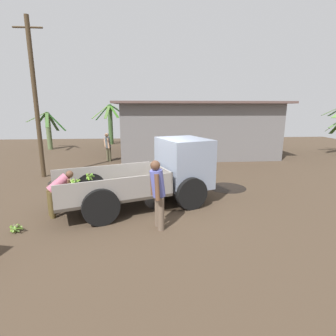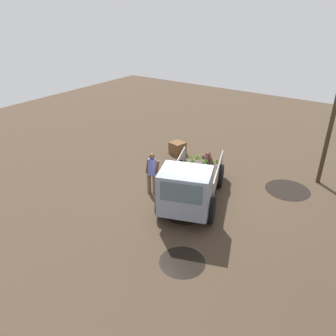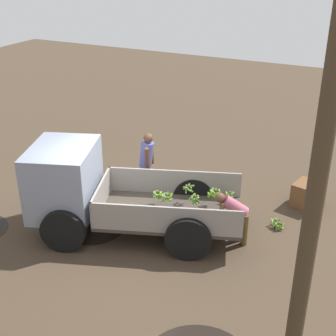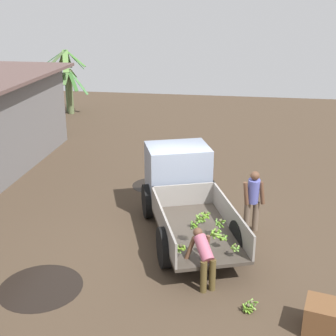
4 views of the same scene
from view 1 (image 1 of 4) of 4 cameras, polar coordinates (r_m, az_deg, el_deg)
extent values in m
plane|color=#443527|center=(8.15, -4.22, -7.99)|extent=(36.00, 36.00, 0.00)
cylinder|color=black|center=(11.29, -20.19, -2.75)|extent=(1.80, 1.80, 0.01)
cylinder|color=black|center=(8.38, 0.42, -7.33)|extent=(1.59, 1.59, 0.01)
cylinder|color=black|center=(10.03, 12.76, -4.19)|extent=(1.39, 1.39, 0.01)
cube|color=#3E362E|center=(7.76, -12.19, -5.30)|extent=(3.51, 2.68, 0.08)
cube|color=gray|center=(8.46, -13.51, -1.44)|extent=(2.94, 1.10, 0.60)
cube|color=gray|center=(6.87, -10.82, -4.66)|extent=(2.94, 1.10, 0.60)
cube|color=gray|center=(8.10, -1.68, -1.73)|extent=(0.63, 1.65, 0.60)
cube|color=gray|center=(8.35, 3.46, 1.31)|extent=(1.83, 2.05, 1.50)
cube|color=#4C606B|center=(8.62, 7.48, 3.63)|extent=(0.49, 1.29, 0.66)
cylinder|color=black|center=(9.23, -0.30, -2.32)|extent=(0.97, 0.53, 0.95)
cylinder|color=black|center=(7.69, 5.17, -5.54)|extent=(0.97, 0.53, 0.95)
cylinder|color=black|center=(8.55, -16.53, -4.12)|extent=(0.97, 0.53, 0.95)
cylinder|color=black|center=(6.86, -14.39, -8.24)|extent=(0.97, 0.53, 0.95)
sphere|color=brown|center=(7.32, -19.58, -2.48)|extent=(0.07, 0.07, 0.07)
cylinder|color=#699F28|center=(7.39, -19.10, -2.77)|extent=(0.19, 0.14, 0.14)
cylinder|color=olive|center=(7.41, -19.63, -2.93)|extent=(0.18, 0.12, 0.18)
cylinder|color=#6CAB27|center=(7.37, -20.11, -2.90)|extent=(0.07, 0.20, 0.15)
cylinder|color=olive|center=(7.32, -20.20, -2.92)|extent=(0.14, 0.20, 0.12)
cylinder|color=#5B9621|center=(7.30, -19.67, -3.24)|extent=(0.16, 0.06, 0.19)
cylinder|color=#679937|center=(7.29, -19.18, -3.11)|extent=(0.14, 0.18, 0.17)
cylinder|color=#5D8C28|center=(7.32, -18.92, -2.88)|extent=(0.06, 0.20, 0.14)
sphere|color=#433C2B|center=(8.16, -20.93, -2.52)|extent=(0.08, 0.08, 0.08)
cylinder|color=olive|center=(8.13, -21.24, -2.96)|extent=(0.17, 0.11, 0.11)
cylinder|color=#5D8722|center=(8.11, -20.78, -2.97)|extent=(0.16, 0.12, 0.12)
cylinder|color=olive|center=(8.15, -20.55, -2.97)|extent=(0.09, 0.16, 0.14)
cylinder|color=#567529|center=(8.19, -20.54, -2.95)|extent=(0.10, 0.14, 0.16)
cylinder|color=olive|center=(8.23, -20.83, -2.90)|extent=(0.15, 0.06, 0.16)
cylinder|color=#50782B|center=(8.22, -21.10, -2.97)|extent=(0.11, 0.14, 0.16)
cylinder|color=#50721B|center=(8.19, -21.41, -2.81)|extent=(0.06, 0.18, 0.10)
sphere|color=#4A4230|center=(7.72, -16.70, -1.23)|extent=(0.07, 0.07, 0.07)
cylinder|color=#559124|center=(7.69, -16.17, -1.62)|extent=(0.11, 0.20, 0.12)
cylinder|color=#66A235|center=(7.76, -16.33, -1.76)|extent=(0.13, 0.14, 0.19)
cylinder|color=#557D2E|center=(7.80, -16.63, -1.63)|extent=(0.18, 0.06, 0.17)
cylinder|color=#50782F|center=(7.77, -17.07, -1.73)|extent=(0.09, 0.18, 0.17)
cylinder|color=#67A922|center=(7.72, -17.03, -1.87)|extent=(0.13, 0.15, 0.18)
cylinder|color=#53752F|center=(7.69, -16.64, -1.92)|extent=(0.16, 0.08, 0.19)
sphere|color=brown|center=(7.14, -14.50, -3.09)|extent=(0.07, 0.07, 0.07)
cylinder|color=#55762F|center=(7.18, -14.03, -3.65)|extent=(0.09, 0.16, 0.18)
cylinder|color=#567932|center=(7.24, -14.39, -3.24)|extent=(0.20, 0.04, 0.11)
cylinder|color=#629835|center=(7.22, -14.80, -3.54)|extent=(0.14, 0.15, 0.16)
cylinder|color=#619D2A|center=(7.16, -14.94, -3.74)|extent=(0.09, 0.16, 0.17)
cylinder|color=#6EA141|center=(7.08, -14.66, -3.63)|extent=(0.20, 0.05, 0.11)
cylinder|color=#5C8623|center=(7.11, -14.02, -3.61)|extent=(0.14, 0.18, 0.13)
sphere|color=#413B2A|center=(7.19, -18.61, -4.27)|extent=(0.06, 0.06, 0.06)
cylinder|color=#579625|center=(7.17, -18.23, -4.67)|extent=(0.09, 0.15, 0.11)
cylinder|color=#517F2D|center=(7.22, -18.16, -4.49)|extent=(0.12, 0.14, 0.10)
cylinder|color=#557F1B|center=(7.25, -18.44, -4.52)|extent=(0.14, 0.05, 0.12)
cylinder|color=#80B136|center=(7.25, -18.85, -4.43)|extent=(0.13, 0.13, 0.09)
cylinder|color=#639B2D|center=(7.20, -19.08, -4.54)|extent=(0.07, 0.16, 0.09)
cylinder|color=#629B22|center=(7.18, -18.84, -4.80)|extent=(0.12, 0.11, 0.14)
cylinder|color=#7EAC4C|center=(7.17, -18.55, -4.82)|extent=(0.13, 0.07, 0.14)
sphere|color=#49422F|center=(7.46, -9.48, -3.10)|extent=(0.08, 0.08, 0.08)
cylinder|color=#6D9F21|center=(7.44, -9.68, -3.77)|extent=(0.14, 0.10, 0.17)
cylinder|color=olive|center=(7.42, -9.47, -3.73)|extent=(0.17, 0.05, 0.15)
cylinder|color=#54791F|center=(7.43, -9.07, -3.63)|extent=(0.13, 0.16, 0.14)
cylinder|color=#77AF4A|center=(7.48, -8.99, -3.58)|extent=(0.06, 0.17, 0.15)
cylinder|color=#7CA63D|center=(7.52, -9.12, -3.43)|extent=(0.16, 0.14, 0.14)
cylinder|color=#739A43|center=(7.53, -9.50, -3.53)|extent=(0.16, 0.06, 0.16)
cylinder|color=#6BAD28|center=(7.52, -9.89, -3.33)|extent=(0.15, 0.17, 0.11)
cylinder|color=#6BAB28|center=(7.47, -9.94, -3.63)|extent=(0.08, 0.17, 0.15)
sphere|color=#443E2C|center=(7.03, -21.76, -5.22)|extent=(0.07, 0.07, 0.07)
cylinder|color=#6EB039|center=(7.00, -21.92, -5.72)|extent=(0.16, 0.06, 0.12)
cylinder|color=#81A947|center=(7.02, -21.49, -5.75)|extent=(0.11, 0.13, 0.14)
cylinder|color=olive|center=(7.07, -21.31, -5.41)|extent=(0.14, 0.14, 0.10)
cylinder|color=olive|center=(7.10, -21.84, -5.55)|extent=(0.14, 0.11, 0.14)
cylinder|color=#6FA146|center=(7.05, -22.13, -5.68)|extent=(0.08, 0.15, 0.13)
sphere|color=brown|center=(7.57, -11.57, -2.52)|extent=(0.08, 0.08, 0.08)
cylinder|color=olive|center=(7.65, -11.81, -2.86)|extent=(0.19, 0.15, 0.16)
cylinder|color=#598A2A|center=(7.61, -12.06, -2.97)|extent=(0.10, 0.20, 0.16)
cylinder|color=#5C872A|center=(7.55, -11.93, -3.18)|extent=(0.16, 0.16, 0.18)
cylinder|color=#588A1D|center=(7.51, -11.56, -3.11)|extent=(0.21, 0.07, 0.14)
cylinder|color=#54752A|center=(7.53, -11.12, -3.06)|extent=(0.16, 0.19, 0.15)
cylinder|color=olive|center=(7.59, -11.02, -3.02)|extent=(0.08, 0.19, 0.17)
cylinder|color=#6EA741|center=(7.64, -11.22, -2.85)|extent=(0.20, 0.13, 0.16)
cube|color=slate|center=(18.57, 19.24, 8.12)|extent=(0.10, 6.35, 3.13)
cube|color=slate|center=(20.37, 4.12, 9.18)|extent=(8.87, 0.10, 3.13)
cube|color=slate|center=(14.24, 7.87, 7.45)|extent=(8.87, 0.10, 3.13)
cube|color=brown|center=(17.24, 5.79, 13.86)|extent=(9.67, 7.15, 0.12)
cylinder|color=#3F3833|center=(19.98, -8.04, 9.01)|extent=(0.16, 0.16, 3.13)
cylinder|color=#3F3833|center=(14.17, -9.44, 7.36)|extent=(0.16, 0.16, 3.13)
cylinder|color=#403120|center=(12.19, -26.84, 12.89)|extent=(0.18, 0.18, 6.36)
cylinder|color=#403120|center=(12.55, -28.24, 25.38)|extent=(1.11, 0.07, 0.07)
cube|color=#425930|center=(19.57, 32.62, 8.00)|extent=(0.88, 0.88, 0.93)
cylinder|color=#586A41|center=(20.41, -24.52, 7.27)|extent=(0.34, 0.34, 2.57)
cube|color=#225119|center=(20.09, -23.14, 9.30)|extent=(1.26, 0.41, 1.30)
cube|color=#32532E|center=(20.81, -23.81, 9.21)|extent=(0.53, 1.11, 1.39)
cube|color=#356C36|center=(20.84, -25.64, 9.91)|extent=(1.06, 0.88, 0.77)
cube|color=#314D18|center=(20.20, -26.67, 9.90)|extent=(1.26, 0.97, 0.67)
cube|color=#3D602B|center=(19.55, -24.85, 9.57)|extent=(0.68, 1.63, 0.97)
cube|color=#445B32|center=(19.69, 32.81, 10.78)|extent=(1.56, 0.68, 0.83)
cylinder|color=#3C5D2F|center=(21.88, -12.40, 9.16)|extent=(0.36, 0.36, 3.12)
cube|color=#498A3D|center=(21.80, -10.44, 12.41)|extent=(1.60, 0.30, 0.82)
cube|color=#24691C|center=(22.35, -11.26, 12.53)|extent=(1.01, 1.26, 0.71)
cube|color=#436A32|center=(22.42, -12.58, 12.32)|extent=(0.38, 1.18, 0.83)
cube|color=#286E27|center=(22.12, -14.03, 11.67)|extent=(1.28, 0.59, 1.26)
cube|color=#48771F|center=(21.65, -14.44, 11.82)|extent=(1.43, 0.78, 1.12)
cube|color=#46662D|center=(21.26, -13.05, 11.93)|extent=(0.43, 1.25, 1.08)
cube|color=#3B7221|center=(21.32, -11.71, 12.07)|extent=(0.92, 1.10, 1.02)
cylinder|color=brown|center=(6.41, -1.53, -9.96)|extent=(0.20, 0.20, 0.83)
cylinder|color=brown|center=(6.61, -2.17, -9.20)|extent=(0.20, 0.20, 0.83)
cylinder|color=#575CAF|center=(6.25, -2.25, -3.33)|extent=(0.45, 0.40, 0.68)
sphere|color=brown|center=(6.13, -2.76, 0.58)|extent=(0.24, 0.24, 0.24)
cylinder|color=brown|center=(6.05, -2.35, -4.23)|extent=(0.16, 0.22, 0.63)
cylinder|color=brown|center=(6.43, -3.39, -3.19)|extent=(0.15, 0.20, 0.62)
cylinder|color=#514121|center=(7.93, -24.22, -6.96)|extent=(0.20, 0.20, 0.73)
cylinder|color=#514121|center=(7.74, -23.92, -7.41)|extent=(0.20, 0.20, 0.73)
cylinder|color=#AC556B|center=(7.72, -22.75, -3.21)|extent=(0.67, 0.55, 0.55)
sphere|color=brown|center=(7.73, -20.62, -1.28)|extent=(0.21, 0.21, 0.21)
cylinder|color=brown|center=(7.98, -20.95, -3.39)|extent=(0.22, 0.29, 0.54)
cylinder|color=brown|center=(7.63, -20.68, -4.22)|extent=(0.17, 0.19, 0.55)
cylinder|color=brown|center=(14.87, -12.54, 2.88)|extent=(0.21, 0.21, 0.76)
cylinder|color=brown|center=(15.06, -12.96, 2.98)|extent=(0.21, 0.21, 0.76)
cylinder|color=#A1BBCE|center=(14.85, -12.98, 5.47)|extent=(0.44, 0.43, 0.62)
sphere|color=tan|center=(14.79, -13.20, 6.99)|extent=(0.21, 0.21, 0.21)
cylinder|color=tan|center=(14.66, -12.85, 5.27)|extent=(0.20, 0.21, 0.57)
cylinder|color=tan|center=(14.99, -13.54, 5.39)|extent=(0.18, 0.19, 0.57)
sphere|color=brown|center=(7.31, -30.01, -10.87)|extent=(0.07, 0.07, 0.07)
cylinder|color=#7AAC44|center=(7.34, -29.36, -11.15)|extent=(0.14, 0.18, 0.12)
cylinder|color=#4E7422|center=(7.39, -29.94, -11.31)|extent=(0.15, 0.09, 0.18)
cylinder|color=#82AE4C|center=(7.36, -30.48, -11.33)|extent=(0.05, 0.18, 0.15)
cylinder|color=#527330|center=(7.27, -30.26, -11.50)|extent=(0.19, 0.05, 0.13)
cylinder|color=#6B9F32|center=(7.26, -29.65, -11.39)|extent=(0.14, 0.18, 0.11)
sphere|color=brown|center=(7.41, -30.43, -10.77)|extent=(0.07, 0.07, 0.07)
cylinder|color=#5C9121|center=(7.48, -30.70, -11.17)|extent=(0.09, 0.16, 0.16)
cylinder|color=#507620|center=(7.43, -30.83, -11.34)|extent=(0.12, 0.15, 0.16)
cylinder|color=olive|center=(7.39, -30.72, -11.41)|extent=(0.17, 0.09, 0.15)
cylinder|color=#4B7E1A|center=(7.38, -30.28, -11.45)|extent=(0.15, 0.12, 0.16)
cylinder|color=#588A2E|center=(7.38, -29.88, -11.15)|extent=(0.06, 0.19, 0.11)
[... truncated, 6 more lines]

